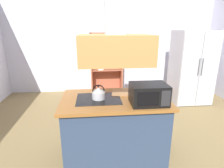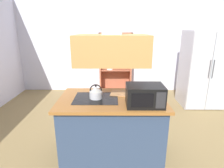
{
  "view_description": "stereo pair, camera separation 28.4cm",
  "coord_description": "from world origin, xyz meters",
  "views": [
    {
      "loc": [
        -0.51,
        -2.44,
        1.83
      ],
      "look_at": [
        -0.24,
        0.28,
        1.0
      ],
      "focal_mm": 29.54,
      "sensor_mm": 36.0,
      "label": 1
    },
    {
      "loc": [
        -0.23,
        -2.45,
        1.83
      ],
      "look_at": [
        -0.24,
        0.28,
        1.0
      ],
      "focal_mm": 29.54,
      "sensor_mm": 36.0,
      "label": 2
    }
  ],
  "objects": [
    {
      "name": "microwave",
      "position": [
        0.17,
        -0.3,
        1.03
      ],
      "size": [
        0.46,
        0.35,
        0.26
      ],
      "color": "black",
      "rests_on": "kitchen_island"
    },
    {
      "name": "cutting_board",
      "position": [
        -0.08,
        0.1,
        0.91
      ],
      "size": [
        0.37,
        0.29,
        0.02
      ],
      "primitive_type": "cube",
      "rotation": [
        0.0,
        0.0,
        -0.15
      ],
      "color": "#B18051",
      "rests_on": "kitchen_island"
    },
    {
      "name": "range_hood",
      "position": [
        -0.24,
        -0.07,
        1.7
      ],
      "size": [
        0.9,
        0.7,
        1.31
      ],
      "color": "#B98043"
    },
    {
      "name": "ground_plane",
      "position": [
        0.0,
        0.0,
        0.0
      ],
      "size": [
        7.8,
        7.8,
        0.0
      ],
      "primitive_type": "plane",
      "color": "olive"
    },
    {
      "name": "wall_back",
      "position": [
        0.0,
        3.0,
        1.35
      ],
      "size": [
        6.0,
        0.12,
        2.7
      ],
      "primitive_type": "cube",
      "color": "silver",
      "rests_on": "ground"
    },
    {
      "name": "refrigerator",
      "position": [
        1.9,
        1.84,
        0.89
      ],
      "size": [
        0.9,
        0.77,
        1.78
      ],
      "color": "silver",
      "rests_on": "ground"
    },
    {
      "name": "kitchen_island",
      "position": [
        -0.24,
        -0.07,
        0.45
      ],
      "size": [
        1.46,
        0.89,
        0.9
      ],
      "color": "navy",
      "rests_on": "ground"
    },
    {
      "name": "kettle",
      "position": [
        -0.46,
        -0.07,
        0.98
      ],
      "size": [
        0.18,
        0.18,
        0.2
      ],
      "color": "silver",
      "rests_on": "kitchen_island"
    },
    {
      "name": "dish_cabinet",
      "position": [
        -0.16,
        2.78,
        0.76
      ],
      "size": [
        0.9,
        0.4,
        1.72
      ],
      "color": "#AA5C40",
      "rests_on": "ground"
    }
  ]
}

